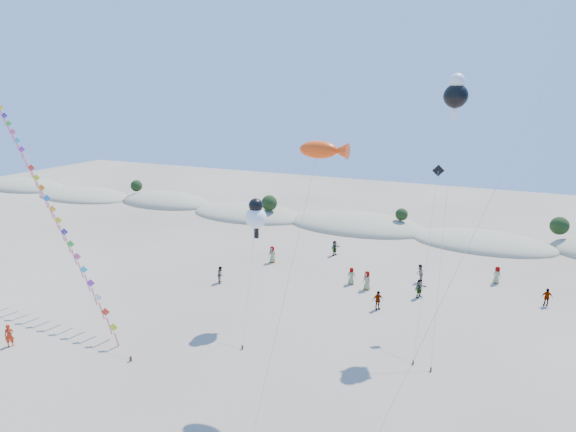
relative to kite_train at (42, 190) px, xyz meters
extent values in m
ellipsoid|color=tan|center=(-44.74, 32.07, -9.31)|extent=(17.00, 9.35, 3.20)
ellipsoid|color=#1E3914|center=(-44.74, 32.07, -8.43)|extent=(13.60, 6.12, 0.68)
ellipsoid|color=tan|center=(-28.74, 30.67, -9.31)|extent=(18.00, 9.90, 2.80)
ellipsoid|color=#1E3914|center=(-28.74, 30.67, -8.54)|extent=(14.40, 6.48, 0.72)
ellipsoid|color=tan|center=(-12.74, 32.47, -9.31)|extent=(16.00, 8.80, 3.60)
ellipsoid|color=#1E3914|center=(-12.74, 32.47, -8.32)|extent=(12.80, 5.76, 0.64)
ellipsoid|color=tan|center=(3.26, 31.07, -9.31)|extent=(17.60, 9.68, 3.00)
ellipsoid|color=#1E3914|center=(3.26, 31.07, -8.48)|extent=(14.08, 6.34, 0.70)
ellipsoid|color=tan|center=(19.26, 31.77, -9.31)|extent=(19.00, 10.45, 3.40)
ellipsoid|color=#1E3914|center=(19.26, 31.77, -8.37)|extent=(15.20, 6.84, 0.76)
ellipsoid|color=tan|center=(35.26, 30.37, -9.31)|extent=(16.40, 9.02, 2.80)
ellipsoid|color=#1E3914|center=(35.26, 30.37, -8.54)|extent=(13.12, 5.90, 0.66)
sphere|color=black|center=(-18.74, 32.67, -6.95)|extent=(1.90, 1.90, 1.90)
sphere|color=black|center=(7.26, 29.87, -6.83)|extent=(2.20, 2.20, 2.20)
sphere|color=black|center=(25.26, 31.87, -7.07)|extent=(1.60, 1.60, 1.60)
sphere|color=black|center=(43.26, 33.27, -6.87)|extent=(2.10, 2.10, 2.10)
cube|color=#3F2D1E|center=(14.81, -6.72, -9.13)|extent=(0.12, 0.12, 0.35)
cylinder|color=silver|center=(1.05, -0.49, -0.57)|extent=(27.54, 12.48, 17.49)
cube|color=#BCE51A|center=(12.45, -5.65, -7.81)|extent=(1.23, 0.48, 1.29)
cube|color=#EC6386|center=(12.63, -5.60, -8.91)|extent=(0.19, 0.45, 1.55)
cube|color=red|center=(11.30, -5.13, -7.08)|extent=(1.23, 0.48, 1.29)
cube|color=#EC6386|center=(11.48, -5.08, -8.18)|extent=(0.19, 0.45, 1.55)
cube|color=white|center=(10.16, -4.61, -6.35)|extent=(1.23, 0.48, 1.29)
cube|color=#EC6386|center=(10.34, -4.56, -7.45)|extent=(0.19, 0.45, 1.55)
cube|color=purple|center=(9.02, -4.09, -5.63)|extent=(1.23, 0.48, 1.29)
cube|color=#EC6386|center=(9.20, -4.04, -6.73)|extent=(0.19, 0.45, 1.55)
cube|color=#1BC4CE|center=(7.87, -3.58, -4.90)|extent=(1.23, 0.48, 1.29)
cube|color=#EC6386|center=(8.05, -3.53, -6.00)|extent=(0.19, 0.45, 1.55)
cube|color=#ED4A87|center=(6.73, -3.06, -4.18)|extent=(1.23, 0.48, 1.29)
cube|color=#EC6386|center=(6.91, -3.01, -5.28)|extent=(0.19, 0.45, 1.55)
cube|color=green|center=(5.59, -2.54, -3.45)|extent=(1.23, 0.48, 1.29)
cube|color=#EC6386|center=(5.77, -2.49, -4.55)|extent=(0.19, 0.45, 1.55)
cube|color=#3A279F|center=(4.44, -2.02, -2.72)|extent=(1.23, 0.48, 1.29)
cube|color=#EC6386|center=(4.62, -1.97, -3.82)|extent=(0.19, 0.45, 1.55)
cube|color=yellow|center=(3.30, -1.51, -2.00)|extent=(1.23, 0.48, 1.29)
cube|color=#EC6386|center=(3.48, -1.46, -3.10)|extent=(0.19, 0.45, 1.55)
cube|color=#FBA827|center=(2.16, -0.99, -1.27)|extent=(1.23, 0.48, 1.29)
cube|color=#EC6386|center=(2.34, -0.94, -2.37)|extent=(0.19, 0.45, 1.55)
cube|color=blue|center=(1.01, -0.47, -0.55)|extent=(1.23, 0.48, 1.29)
cube|color=#EC6386|center=(1.19, -0.42, -1.65)|extent=(0.19, 0.45, 1.55)
cube|color=orange|center=(-0.13, 0.05, 0.18)|extent=(1.23, 0.48, 1.29)
cube|color=#EC6386|center=(0.05, 0.10, -0.92)|extent=(0.19, 0.45, 1.55)
cube|color=#BCE51A|center=(-1.27, 0.56, 0.91)|extent=(1.23, 0.48, 1.29)
cube|color=#EC6386|center=(-1.09, 0.61, -0.19)|extent=(0.19, 0.45, 1.55)
cube|color=red|center=(-2.42, 1.08, 1.63)|extent=(1.23, 0.48, 1.29)
cube|color=#EC6386|center=(-2.24, 1.13, 0.53)|extent=(0.19, 0.45, 1.55)
cube|color=white|center=(-3.56, 1.60, 2.36)|extent=(1.23, 0.48, 1.29)
cube|color=#EC6386|center=(-3.38, 1.65, 1.26)|extent=(0.19, 0.45, 1.55)
cube|color=purple|center=(-4.70, 2.12, 3.08)|extent=(1.23, 0.48, 1.29)
cube|color=#EC6386|center=(-4.52, 2.17, 1.98)|extent=(0.19, 0.45, 1.55)
cube|color=#1BC4CE|center=(-5.85, 2.63, 3.81)|extent=(1.23, 0.48, 1.29)
cube|color=#EC6386|center=(-5.67, 2.68, 2.71)|extent=(0.19, 0.45, 1.55)
cube|color=#ED4A87|center=(-6.99, 3.15, 4.54)|extent=(1.23, 0.48, 1.29)
cube|color=#EC6386|center=(-6.81, 3.20, 3.44)|extent=(0.19, 0.45, 1.55)
cube|color=green|center=(-8.13, 3.67, 5.26)|extent=(1.23, 0.48, 1.29)
cube|color=#EC6386|center=(-7.95, 3.72, 4.16)|extent=(0.19, 0.45, 1.55)
cube|color=#3A279F|center=(-9.28, 4.19, 5.99)|extent=(1.23, 0.48, 1.29)
cube|color=#EC6386|center=(-9.10, 4.24, 4.89)|extent=(0.19, 0.45, 1.55)
cube|color=yellow|center=(-10.42, 4.70, 6.71)|extent=(1.23, 0.48, 1.29)
cube|color=#EC6386|center=(-10.24, 4.75, 5.61)|extent=(0.19, 0.45, 1.55)
cube|color=#EC6386|center=(-11.38, 5.27, 6.34)|extent=(0.19, 0.45, 1.55)
cylinder|color=silver|center=(26.05, -5.96, -2.18)|extent=(0.34, 8.49, 14.27)
ellipsoid|color=#FA420D|center=(26.21, -1.73, 4.96)|extent=(2.41, 1.06, 1.06)
cone|color=#FA420D|center=(27.56, -1.73, 4.96)|extent=(0.97, 0.97, 0.97)
cube|color=#3F2D1E|center=(20.94, -2.29, -9.16)|extent=(0.10, 0.10, 0.30)
cylinder|color=silver|center=(20.19, 0.32, -5.22)|extent=(1.53, 5.25, 8.19)
sphere|color=white|center=(19.44, 2.93, -1.13)|extent=(1.65, 1.65, 1.65)
sphere|color=black|center=(19.44, 2.93, -0.14)|extent=(1.10, 1.10, 1.10)
cube|color=black|center=(19.44, 2.93, -2.36)|extent=(0.35, 0.18, 0.80)
cube|color=#3F2D1E|center=(33.50, 0.27, -9.16)|extent=(0.10, 0.10, 0.30)
cylinder|color=silver|center=(33.15, 4.51, -0.65)|extent=(0.73, 8.51, 17.32)
sphere|color=black|center=(32.80, 8.75, 8.00)|extent=(1.73, 1.73, 1.73)
sphere|color=white|center=(32.80, 8.75, 9.04)|extent=(1.13, 1.13, 1.13)
cube|color=white|center=(32.80, 8.75, 6.74)|extent=(0.35, 0.18, 0.80)
cube|color=white|center=(32.10, 8.75, 8.00)|extent=(0.60, 0.15, 0.25)
cube|color=white|center=(33.50, 8.75, 8.00)|extent=(0.60, 0.15, 0.25)
cylinder|color=silver|center=(35.83, -4.41, 2.79)|extent=(8.32, 8.75, 24.20)
cube|color=#3F2D1E|center=(32.29, 0.67, -9.16)|extent=(0.10, 0.10, 0.30)
cylinder|color=silver|center=(32.13, 4.91, -3.42)|extent=(0.36, 8.50, 11.78)
cube|color=black|center=(31.96, 9.15, 2.46)|extent=(0.90, 0.27, 0.92)
imported|color=red|center=(5.61, -8.67, -8.47)|extent=(0.71, 0.72, 1.67)
imported|color=slate|center=(13.09, 7.56, -8.50)|extent=(0.88, 0.97, 1.61)
imported|color=slate|center=(24.51, 12.29, -8.50)|extent=(0.80, 0.53, 1.61)
imported|color=slate|center=(28.09, 7.93, -8.49)|extent=(0.98, 0.92, 1.63)
imported|color=slate|center=(26.18, 11.60, -8.42)|extent=(1.03, 0.94, 1.77)
imported|color=slate|center=(30.86, 11.82, -8.48)|extent=(1.18, 1.58, 1.66)
imported|color=slate|center=(37.02, 18.05, -8.48)|extent=(0.96, 0.91, 1.65)
imported|color=slate|center=(30.29, 15.39, -8.44)|extent=(0.70, 0.88, 1.74)
imported|color=slate|center=(15.14, 14.53, -8.41)|extent=(0.93, 0.65, 1.79)
imported|color=slate|center=(41.00, 14.42, -8.52)|extent=(0.96, 0.52, 1.57)
imported|color=slate|center=(20.44, 19.45, -8.48)|extent=(0.90, 1.60, 1.65)
camera|label=1|loc=(36.29, -28.79, 8.39)|focal=30.00mm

